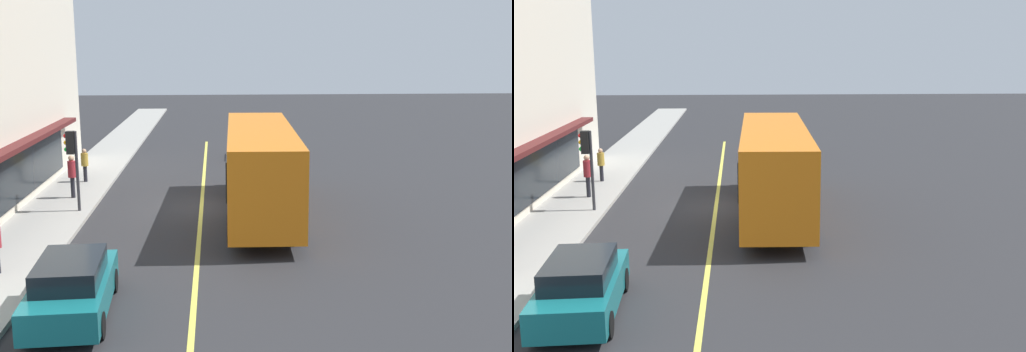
% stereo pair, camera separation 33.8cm
% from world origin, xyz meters
% --- Properties ---
extents(ground, '(120.00, 120.00, 0.00)m').
position_xyz_m(ground, '(0.00, 0.00, 0.00)').
color(ground, '#28282B').
extents(sidewalk, '(80.00, 2.91, 0.15)m').
position_xyz_m(sidewalk, '(0.00, 5.84, 0.07)').
color(sidewalk, '#9E9B93').
rests_on(sidewalk, ground).
extents(lane_centre_stripe, '(36.00, 0.16, 0.01)m').
position_xyz_m(lane_centre_stripe, '(0.00, 0.00, 0.00)').
color(lane_centre_stripe, '#D8D14C').
rests_on(lane_centre_stripe, ground).
extents(bus, '(11.19, 2.85, 3.50)m').
position_xyz_m(bus, '(-1.44, -2.36, 1.99)').
color(bus, orange).
rests_on(bus, ground).
extents(traffic_light, '(0.30, 0.52, 3.20)m').
position_xyz_m(traffic_light, '(-0.84, 5.00, 2.53)').
color(traffic_light, '#2D2D33').
rests_on(traffic_light, sidewalk).
extents(car_teal, '(4.38, 2.03, 1.52)m').
position_xyz_m(car_teal, '(-10.55, 2.98, 0.74)').
color(car_teal, '#14666B').
rests_on(car_teal, ground).
extents(car_maroon, '(4.35, 1.95, 1.52)m').
position_xyz_m(car_maroon, '(11.53, -3.14, 0.74)').
color(car_maroon, maroon).
rests_on(car_maroon, ground).
extents(pedestrian_waiting, '(0.34, 0.34, 1.86)m').
position_xyz_m(pedestrian_waiting, '(1.39, 5.57, 1.28)').
color(pedestrian_waiting, black).
rests_on(pedestrian_waiting, sidewalk).
extents(pedestrian_at_corner, '(0.34, 0.34, 1.61)m').
position_xyz_m(pedestrian_at_corner, '(4.64, 5.69, 1.11)').
color(pedestrian_at_corner, black).
rests_on(pedestrian_at_corner, sidewalk).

